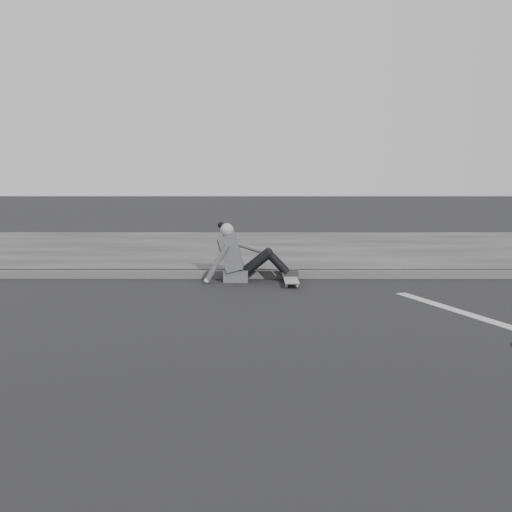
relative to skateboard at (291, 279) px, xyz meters
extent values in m
plane|color=black|center=(-0.66, -2.08, -0.07)|extent=(80.00, 80.00, 0.00)
cube|color=#4B4B4B|center=(-0.66, 0.50, -0.01)|extent=(24.00, 0.16, 0.12)
cube|color=#373737|center=(-0.66, 3.52, -0.01)|extent=(24.00, 6.00, 0.12)
cylinder|color=#A1A19B|center=(-0.07, -0.26, -0.04)|extent=(0.03, 0.05, 0.05)
cylinder|color=#A1A19B|center=(0.07, -0.26, -0.04)|extent=(0.03, 0.05, 0.05)
cylinder|color=#A1A19B|center=(-0.07, 0.26, -0.04)|extent=(0.03, 0.05, 0.05)
cylinder|color=#A1A19B|center=(0.07, 0.26, -0.04)|extent=(0.03, 0.05, 0.05)
cube|color=#2D2D2F|center=(0.00, -0.26, -0.02)|extent=(0.16, 0.04, 0.03)
cube|color=#2D2D2F|center=(0.00, 0.26, -0.02)|extent=(0.16, 0.04, 0.03)
cube|color=slate|center=(0.00, 0.00, 0.01)|extent=(0.20, 0.78, 0.02)
cube|color=#49494B|center=(-0.80, 0.25, 0.02)|extent=(0.36, 0.34, 0.18)
cube|color=#49494B|center=(-0.87, 0.25, 0.36)|extent=(0.37, 0.40, 0.57)
cube|color=#49494B|center=(-1.00, 0.25, 0.48)|extent=(0.14, 0.30, 0.20)
cylinder|color=gray|center=(-0.92, 0.25, 0.60)|extent=(0.09, 0.09, 0.08)
sphere|color=gray|center=(-0.93, 0.25, 0.69)|extent=(0.20, 0.20, 0.20)
sphere|color=black|center=(-1.02, 0.27, 0.76)|extent=(0.09, 0.09, 0.09)
cylinder|color=black|center=(-0.49, 0.16, 0.21)|extent=(0.43, 0.13, 0.39)
cylinder|color=black|center=(-0.49, 0.34, 0.21)|extent=(0.43, 0.13, 0.39)
cylinder|color=black|center=(-0.19, 0.16, 0.21)|extent=(0.35, 0.11, 0.36)
cylinder|color=black|center=(-0.19, 0.34, 0.21)|extent=(0.35, 0.11, 0.36)
sphere|color=black|center=(-0.32, 0.16, 0.35)|extent=(0.13, 0.13, 0.13)
sphere|color=black|center=(-0.32, 0.34, 0.35)|extent=(0.13, 0.13, 0.13)
cube|color=#272727|center=(0.00, 0.16, 0.05)|extent=(0.24, 0.08, 0.07)
cube|color=#272727|center=(0.00, 0.34, 0.05)|extent=(0.24, 0.08, 0.07)
cylinder|color=#49494B|center=(-1.07, 0.04, 0.22)|extent=(0.38, 0.08, 0.58)
sphere|color=gray|center=(-1.22, 0.03, -0.03)|extent=(0.08, 0.08, 0.08)
cylinder|color=#49494B|center=(-0.63, 0.41, 0.42)|extent=(0.48, 0.08, 0.21)
camera|label=1|loc=(-0.49, -8.09, 1.46)|focal=40.00mm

